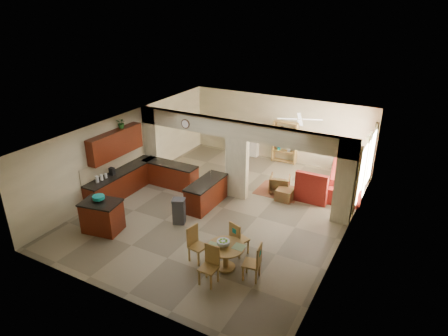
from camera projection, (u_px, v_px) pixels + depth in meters
The scene contains 39 objects.
floor at pixel (223, 208), 13.57m from camera, with size 10.00×10.00×0.00m, color #7C7156.
ceiling at pixel (223, 130), 12.45m from camera, with size 10.00×10.00×0.00m, color white.
wall_back at pixel (279, 129), 17.03m from camera, with size 8.00×8.00×0.00m, color beige.
wall_front at pixel (117, 250), 8.99m from camera, with size 8.00×8.00×0.00m, color beige.
wall_left at pixel (129, 149), 14.76m from camera, with size 10.00×10.00×0.00m, color beige.
wall_right at pixel (347, 198), 11.25m from camera, with size 10.00×10.00×0.00m, color beige.
partition_left_pier at pixel (152, 143), 15.44m from camera, with size 0.60×0.25×2.80m, color beige.
partition_center_pier at pixel (237, 168), 13.93m from camera, with size 0.80×0.25×2.20m, color beige.
partition_right_pier at pixel (345, 182), 12.19m from camera, with size 0.60×0.25×2.80m, color beige.
partition_header at pixel (237, 130), 13.37m from camera, with size 8.00×0.25×0.60m, color beige.
kitchen_counter at pixel (142, 179), 14.62m from camera, with size 2.52×3.29×1.48m.
upper_cabinets at pixel (116, 144), 13.83m from camera, with size 0.35×2.40×0.90m, color #461908.
peninsula at pixel (206, 193), 13.56m from camera, with size 0.70×1.85×0.91m.
wall_clock at pixel (185, 124), 14.15m from camera, with size 0.34×0.34×0.03m, color #462917.
rug at pixel (279, 191), 14.73m from camera, with size 1.60×1.30×0.01m, color brown.
fireplace at pixel (244, 141), 17.91m from camera, with size 1.60×0.35×1.20m.
shelving_unit at pixel (285, 142), 16.93m from camera, with size 1.00×0.32×1.80m, color olive.
window_a at pixel (362, 175), 13.20m from camera, with size 0.02×0.90×1.90m, color white.
window_b at pixel (371, 158), 14.56m from camera, with size 0.02×0.90×1.90m, color white.
glazed_door at pixel (366, 170), 13.94m from camera, with size 0.02×0.70×2.10m, color white.
drape_a_left at pixel (357, 181), 12.73m from camera, with size 0.10×0.28×2.30m, color #391D16.
drape_a_right at pixel (364, 168), 13.70m from camera, with size 0.10×0.28×2.30m, color #391D16.
drape_b_left at pixel (367, 163), 14.10m from camera, with size 0.10×0.28×2.30m, color #391D16.
drape_b_right at pixel (373, 152), 15.06m from camera, with size 0.10×0.28×2.30m, color #391D16.
ceiling_fan at pixel (300, 119), 14.30m from camera, with size 1.00×1.00×0.10m, color white.
kitchen_island at pixel (102, 216), 12.10m from camera, with size 1.28×1.01×0.99m.
teal_bowl at pixel (99, 198), 11.92m from camera, with size 0.36×0.36×0.17m, color teal.
trash_can at pixel (179, 212), 12.55m from camera, with size 0.37×0.31×0.78m, color #2F2E31.
dining_table at pixel (226, 253), 10.43m from camera, with size 1.00×1.00×0.68m.
fruit_bowl at pixel (223, 243), 10.32m from camera, with size 0.33×0.33×0.18m, color #69B727.
sofa at pixel (346, 179), 14.69m from camera, with size 1.11×2.83×0.83m, color maroon.
chaise at pixel (313, 193), 14.11m from camera, with size 1.12×0.91×0.45m, color maroon.
armchair at pixel (280, 184), 14.55m from camera, with size 0.70×0.72×0.65m, color maroon.
ottoman at pixel (285, 194), 14.05m from camera, with size 0.56×0.56×0.41m, color maroon.
plant at pixel (121, 123), 13.89m from camera, with size 0.34×0.29×0.37m, color #204F15.
chair_north at pixel (237, 237), 10.94m from camera, with size 0.54×0.54×1.02m.
chair_east at pixel (255, 261), 9.98m from camera, with size 0.48×0.48×1.02m.
chair_south at pixel (210, 263), 9.90m from camera, with size 0.43×0.43×1.02m.
chair_west at pixel (196, 242), 10.73m from camera, with size 0.49×0.49×1.02m.
Camera 1 is at (5.72, -10.42, 6.69)m, focal length 32.00 mm.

